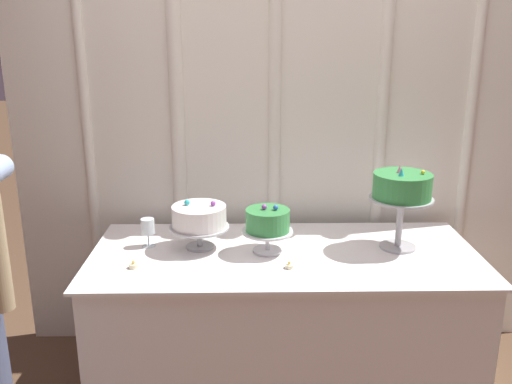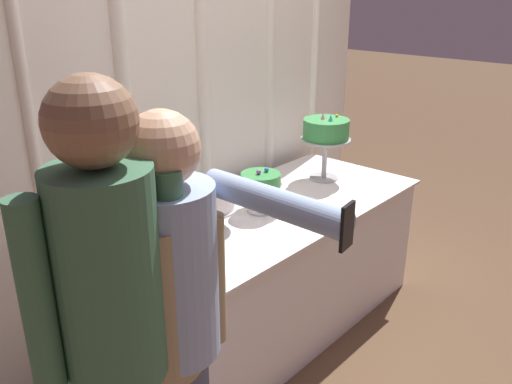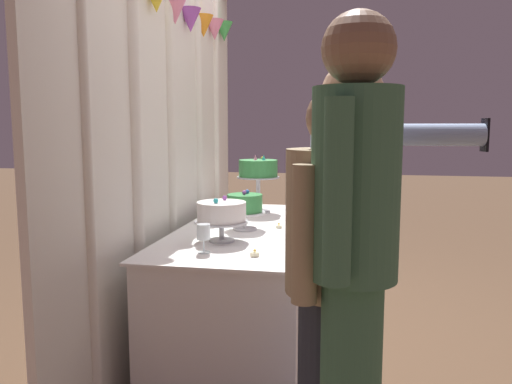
{
  "view_description": "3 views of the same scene",
  "coord_description": "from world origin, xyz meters",
  "px_view_note": "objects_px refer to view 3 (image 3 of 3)",
  "views": [
    {
      "loc": [
        -0.18,
        -2.42,
        1.81
      ],
      "look_at": [
        -0.14,
        0.2,
        1.03
      ],
      "focal_mm": 38.96,
      "sensor_mm": 36.0,
      "label": 1
    },
    {
      "loc": [
        -2.12,
        -1.65,
        1.93
      ],
      "look_at": [
        0.03,
        0.25,
        0.8
      ],
      "focal_mm": 37.89,
      "sensor_mm": 36.0,
      "label": 2
    },
    {
      "loc": [
        -3.07,
        -0.53,
        1.38
      ],
      "look_at": [
        0.06,
        0.07,
        0.97
      ],
      "focal_mm": 35.86,
      "sensor_mm": 36.0,
      "label": 3
    }
  ],
  "objects_px": {
    "cake_display_rightmost": "(258,171)",
    "tealight_far_left": "(255,254)",
    "cake_table": "(250,285)",
    "wine_glass": "(204,233)",
    "cake_display_leftmost": "(221,213)",
    "tealight_near_left": "(279,226)",
    "guest_man_dark_suit": "(354,251)",
    "guest_girl_blue_dress": "(351,257)",
    "cake_display_center": "(245,205)",
    "guest_man_pink_jacket": "(333,284)"
  },
  "relations": [
    {
      "from": "guest_girl_blue_dress",
      "to": "guest_man_pink_jacket",
      "type": "bearing_deg",
      "value": 134.2
    },
    {
      "from": "cake_display_leftmost",
      "to": "guest_girl_blue_dress",
      "type": "relative_size",
      "value": 0.18
    },
    {
      "from": "guest_man_dark_suit",
      "to": "cake_display_rightmost",
      "type": "bearing_deg",
      "value": 18.86
    },
    {
      "from": "cake_display_rightmost",
      "to": "guest_girl_blue_dress",
      "type": "xyz_separation_m",
      "value": [
        -1.79,
        -0.68,
        -0.15
      ]
    },
    {
      "from": "cake_table",
      "to": "wine_glass",
      "type": "relative_size",
      "value": 13.05
    },
    {
      "from": "guest_girl_blue_dress",
      "to": "cake_display_rightmost",
      "type": "bearing_deg",
      "value": 20.74
    },
    {
      "from": "cake_display_leftmost",
      "to": "tealight_near_left",
      "type": "distance_m",
      "value": 0.52
    },
    {
      "from": "wine_glass",
      "to": "cake_display_leftmost",
      "type": "bearing_deg",
      "value": -5.39
    },
    {
      "from": "guest_girl_blue_dress",
      "to": "tealight_near_left",
      "type": "bearing_deg",
      "value": 19.81
    },
    {
      "from": "cake_display_center",
      "to": "tealight_near_left",
      "type": "xyz_separation_m",
      "value": [
        0.09,
        -0.2,
        -0.14
      ]
    },
    {
      "from": "cake_table",
      "to": "tealight_far_left",
      "type": "relative_size",
      "value": 41.61
    },
    {
      "from": "cake_table",
      "to": "wine_glass",
      "type": "xyz_separation_m",
      "value": [
        -0.68,
        0.1,
        0.48
      ]
    },
    {
      "from": "cake_display_center",
      "to": "cake_table",
      "type": "bearing_deg",
      "value": -8.82
    },
    {
      "from": "cake_display_rightmost",
      "to": "guest_girl_blue_dress",
      "type": "relative_size",
      "value": 0.26
    },
    {
      "from": "cake_display_center",
      "to": "tealight_far_left",
      "type": "relative_size",
      "value": 5.49
    },
    {
      "from": "cake_display_center",
      "to": "guest_man_pink_jacket",
      "type": "xyz_separation_m",
      "value": [
        -1.2,
        -0.58,
        -0.08
      ]
    },
    {
      "from": "tealight_near_left",
      "to": "cake_table",
      "type": "bearing_deg",
      "value": 92.77
    },
    {
      "from": "cake_table",
      "to": "cake_display_rightmost",
      "type": "relative_size",
      "value": 4.46
    },
    {
      "from": "cake_display_leftmost",
      "to": "wine_glass",
      "type": "height_order",
      "value": "cake_display_leftmost"
    },
    {
      "from": "cake_display_center",
      "to": "guest_girl_blue_dress",
      "type": "distance_m",
      "value": 1.31
    },
    {
      "from": "guest_man_pink_jacket",
      "to": "cake_display_center",
      "type": "bearing_deg",
      "value": 25.84
    },
    {
      "from": "guest_girl_blue_dress",
      "to": "guest_man_pink_jacket",
      "type": "distance_m",
      "value": 0.12
    },
    {
      "from": "cake_display_leftmost",
      "to": "tealight_near_left",
      "type": "relative_size",
      "value": 7.44
    },
    {
      "from": "cake_display_leftmost",
      "to": "tealight_far_left",
      "type": "bearing_deg",
      "value": -139.94
    },
    {
      "from": "guest_girl_blue_dress",
      "to": "tealight_far_left",
      "type": "bearing_deg",
      "value": 41.35
    },
    {
      "from": "wine_glass",
      "to": "guest_man_dark_suit",
      "type": "relative_size",
      "value": 0.08
    },
    {
      "from": "cake_table",
      "to": "guest_man_dark_suit",
      "type": "height_order",
      "value": "guest_man_dark_suit"
    },
    {
      "from": "tealight_far_left",
      "to": "cake_table",
      "type": "bearing_deg",
      "value": 13.45
    },
    {
      "from": "cake_display_center",
      "to": "tealight_near_left",
      "type": "bearing_deg",
      "value": -64.71
    },
    {
      "from": "cake_display_rightmost",
      "to": "cake_table",
      "type": "bearing_deg",
      "value": -174.79
    },
    {
      "from": "cake_display_center",
      "to": "cake_display_rightmost",
      "type": "bearing_deg",
      "value": 3.41
    },
    {
      "from": "cake_display_rightmost",
      "to": "tealight_far_left",
      "type": "height_order",
      "value": "cake_display_rightmost"
    },
    {
      "from": "tealight_far_left",
      "to": "guest_man_dark_suit",
      "type": "xyz_separation_m",
      "value": [
        -0.74,
        -0.47,
        0.22
      ]
    },
    {
      "from": "cake_table",
      "to": "wine_glass",
      "type": "bearing_deg",
      "value": 172.01
    },
    {
      "from": "tealight_near_left",
      "to": "wine_glass",
      "type": "bearing_deg",
      "value": 157.97
    },
    {
      "from": "cake_display_rightmost",
      "to": "guest_man_pink_jacket",
      "type": "distance_m",
      "value": 1.97
    },
    {
      "from": "cake_display_leftmost",
      "to": "guest_man_pink_jacket",
      "type": "xyz_separation_m",
      "value": [
        -0.86,
        -0.64,
        -0.09
      ]
    },
    {
      "from": "cake_table",
      "to": "tealight_far_left",
      "type": "bearing_deg",
      "value": -166.55
    },
    {
      "from": "cake_display_leftmost",
      "to": "tealight_far_left",
      "type": "xyz_separation_m",
      "value": [
        -0.28,
        -0.24,
        -0.15
      ]
    },
    {
      "from": "guest_girl_blue_dress",
      "to": "guest_man_pink_jacket",
      "type": "xyz_separation_m",
      "value": [
        -0.06,
        0.06,
        -0.09
      ]
    },
    {
      "from": "wine_glass",
      "to": "tealight_far_left",
      "type": "height_order",
      "value": "wine_glass"
    },
    {
      "from": "tealight_far_left",
      "to": "wine_glass",
      "type": "bearing_deg",
      "value": 84.7
    },
    {
      "from": "cake_table",
      "to": "tealight_far_left",
      "type": "distance_m",
      "value": 0.82
    },
    {
      "from": "wine_glass",
      "to": "cake_table",
      "type": "bearing_deg",
      "value": -7.99
    },
    {
      "from": "cake_display_center",
      "to": "wine_glass",
      "type": "bearing_deg",
      "value": 172.12
    },
    {
      "from": "cake_display_leftmost",
      "to": "wine_glass",
      "type": "distance_m",
      "value": 0.27
    },
    {
      "from": "tealight_far_left",
      "to": "guest_man_dark_suit",
      "type": "height_order",
      "value": "guest_man_dark_suit"
    },
    {
      "from": "cake_display_center",
      "to": "cake_display_rightmost",
      "type": "relative_size",
      "value": 0.59
    },
    {
      "from": "guest_girl_blue_dress",
      "to": "cake_table",
      "type": "bearing_deg",
      "value": 27.12
    },
    {
      "from": "cake_table",
      "to": "cake_display_leftmost",
      "type": "xyz_separation_m",
      "value": [
        -0.42,
        0.07,
        0.53
      ]
    }
  ]
}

